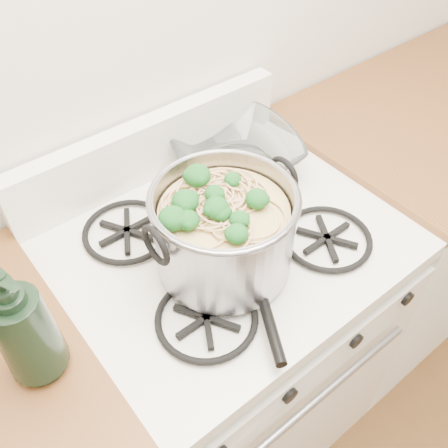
% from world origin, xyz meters
% --- Properties ---
extents(gas_range, '(0.76, 0.66, 0.92)m').
position_xyz_m(gas_range, '(0.00, 1.26, 0.44)').
color(gas_range, white).
rests_on(gas_range, ground).
extents(counter_right, '(1.00, 0.65, 0.92)m').
position_xyz_m(counter_right, '(0.88, 1.26, 0.46)').
color(counter_right, silver).
rests_on(counter_right, ground).
extents(stock_pot, '(0.32, 0.29, 0.20)m').
position_xyz_m(stock_pot, '(-0.06, 1.20, 1.02)').
color(stock_pot, gray).
rests_on(stock_pot, gas_range).
extents(spatula, '(0.40, 0.41, 0.02)m').
position_xyz_m(spatula, '(-0.01, 1.17, 0.94)').
color(spatula, black).
rests_on(spatula, gas_range).
extents(glass_bowl, '(0.15, 0.15, 0.03)m').
position_xyz_m(glass_bowl, '(0.17, 1.44, 0.94)').
color(glass_bowl, white).
rests_on(glass_bowl, gas_range).
extents(bottle, '(0.12, 0.13, 0.27)m').
position_xyz_m(bottle, '(-0.46, 1.21, 1.05)').
color(bottle, black).
rests_on(bottle, counter_left).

